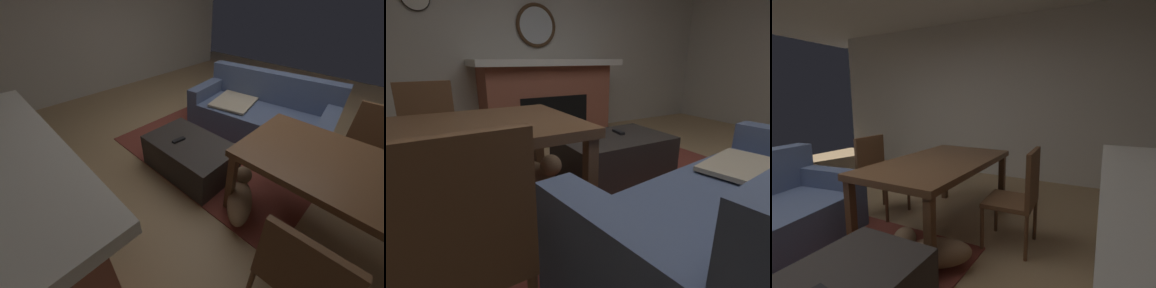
{
  "view_description": "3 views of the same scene",
  "coord_description": "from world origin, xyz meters",
  "views": [
    {
      "loc": [
        1.26,
        -2.42,
        1.86
      ],
      "look_at": [
        0.03,
        -1.18,
        0.63
      ],
      "focal_mm": 20.65,
      "sensor_mm": 36.0,
      "label": 1
    },
    {
      "loc": [
        1.29,
        1.05,
        1.11
      ],
      "look_at": [
        0.34,
        -0.62,
        0.52
      ],
      "focal_mm": 25.99,
      "sensor_mm": 36.0,
      "label": 2
    },
    {
      "loc": [
        -1.08,
        -2.18,
        1.37
      ],
      "look_at": [
        0.77,
        -1.22,
        1.02
      ],
      "focal_mm": 25.38,
      "sensor_mm": 36.0,
      "label": 3
    }
  ],
  "objects": [
    {
      "name": "dining_table",
      "position": [
        1.25,
        -0.67,
        0.67
      ],
      "size": [
        1.7,
        0.96,
        0.74
      ],
      "color": "brown",
      "rests_on": "ground"
    },
    {
      "name": "couch",
      "position": [
        -0.13,
        0.44,
        0.31
      ],
      "size": [
        2.08,
        1.2,
        0.87
      ],
      "color": "#4C5B7F",
      "rests_on": "ground"
    },
    {
      "name": "floor",
      "position": [
        0.0,
        0.0,
        0.0
      ],
      "size": [
        8.44,
        8.44,
        0.0
      ],
      "primitive_type": "plane",
      "color": "tan"
    },
    {
      "name": "ottoman_coffee_table",
      "position": [
        -0.23,
        -0.95,
        0.21
      ],
      "size": [
        1.02,
        0.67,
        0.42
      ],
      "primitive_type": "cube",
      "color": "#2D2826",
      "rests_on": "ground"
    },
    {
      "name": "dining_chair_north",
      "position": [
        1.25,
        0.2,
        0.52
      ],
      "size": [
        0.46,
        0.46,
        0.93
      ],
      "color": "brown",
      "rests_on": "ground"
    },
    {
      "name": "tv_remote",
      "position": [
        -0.34,
        -1.03,
        0.43
      ],
      "size": [
        0.07,
        0.16,
        0.02
      ],
      "primitive_type": "cube",
      "rotation": [
        0.0,
        0.0,
        -0.12
      ],
      "color": "black",
      "rests_on": "ottoman_coffee_table"
    },
    {
      "name": "small_dog",
      "position": [
        0.56,
        -1.05,
        0.19
      ],
      "size": [
        0.48,
        0.61,
        0.33
      ],
      "color": "#8C6B4C",
      "rests_on": "ground"
    },
    {
      "name": "fireplace",
      "position": [
        -0.27,
        -2.6,
        0.56
      ],
      "size": [
        1.99,
        0.76,
        1.1
      ],
      "color": "#9E5642",
      "rests_on": "ground"
    },
    {
      "name": "wall_back_fireplace_side",
      "position": [
        0.0,
        -2.97,
        1.36
      ],
      "size": [
        7.44,
        0.12,
        2.73
      ],
      "primitive_type": "cube",
      "color": "beige",
      "rests_on": "ground"
    },
    {
      "name": "dining_chair_south",
      "position": [
        1.26,
        -1.55,
        0.52
      ],
      "size": [
        0.46,
        0.46,
        0.93
      ],
      "color": "brown",
      "rests_on": "ground"
    },
    {
      "name": "area_rug",
      "position": [
        -0.23,
        -0.29,
        0.01
      ],
      "size": [
        2.6,
        2.0,
        0.01
      ],
      "primitive_type": "cube",
      "color": "brown",
      "rests_on": "ground"
    },
    {
      "name": "round_wall_mirror",
      "position": [
        -0.27,
        -2.88,
        1.55
      ],
      "size": [
        0.58,
        0.05,
        0.58
      ],
      "color": "#4C331E"
    }
  ]
}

